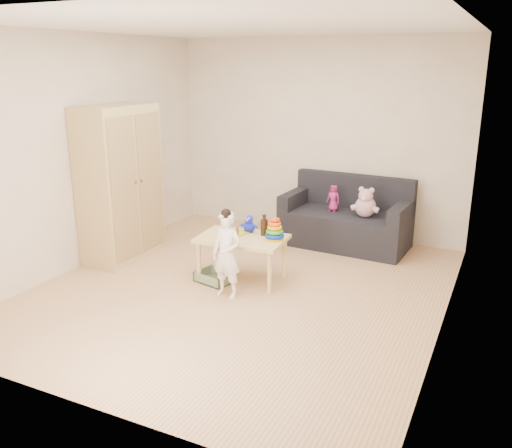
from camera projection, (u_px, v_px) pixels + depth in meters
The scene contains 13 objects.
room at pixel (240, 166), 5.29m from camera, with size 4.50×4.50×4.50m.
wardrobe at pixel (120, 183), 6.36m from camera, with size 0.50×1.01×1.81m, color tan.
sofa at pixel (345, 229), 6.94m from camera, with size 1.57×0.79×0.44m, color black.
play_table at pixel (242, 258), 5.85m from camera, with size 0.93×0.58×0.49m, color #D8BC77.
storage_bin at pixel (214, 277), 5.84m from camera, with size 0.37×0.28×0.11m, color #68805C, non-canonical shape.
toddler at pixel (227, 256), 5.38m from camera, with size 0.32×0.21×0.87m, color white.
pink_bear at pixel (366, 204), 6.64m from camera, with size 0.28×0.24×0.32m, color #D29BA6, non-canonical shape.
doll at pixel (333, 198), 6.90m from camera, with size 0.17×0.11×0.33m, color #AD206F.
ring_stacker at pixel (275, 231), 5.67m from camera, with size 0.21×0.21×0.24m.
brown_bottle at pixel (264, 227), 5.81m from camera, with size 0.08×0.08×0.23m.
blue_plush at pixel (249, 223), 5.91m from camera, with size 0.17×0.13×0.20m, color #1C2BFF, non-canonical shape.
wooden_figure at pixel (237, 231), 5.79m from camera, with size 0.04×0.03×0.11m, color brown, non-canonical shape.
yellow_book at pixel (238, 233), 5.90m from camera, with size 0.20×0.20×0.01m, color #BFC714.
Camera 1 is at (2.40, -4.65, 2.29)m, focal length 38.00 mm.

